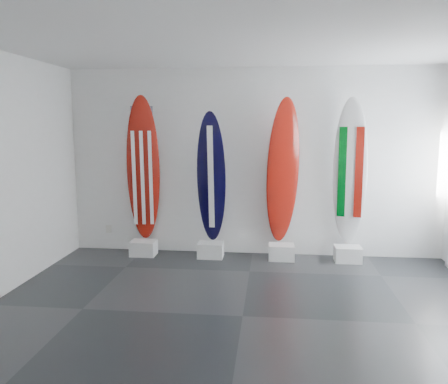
# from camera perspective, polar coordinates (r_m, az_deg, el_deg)

# --- Properties ---
(floor) EXTENTS (6.00, 6.00, 0.00)m
(floor) POSITION_cam_1_polar(r_m,az_deg,el_deg) (5.15, 2.39, -15.53)
(floor) COLOR black
(floor) RESTS_ON ground
(ceiling) EXTENTS (6.00, 6.00, 0.00)m
(ceiling) POSITION_cam_1_polar(r_m,az_deg,el_deg) (4.79, 2.62, 19.33)
(ceiling) COLOR white
(ceiling) RESTS_ON wall_back
(wall_back) EXTENTS (6.00, 0.00, 6.00)m
(wall_back) POSITION_cam_1_polar(r_m,az_deg,el_deg) (7.23, 3.76, 3.74)
(wall_back) COLOR white
(wall_back) RESTS_ON ground
(wall_front) EXTENTS (6.00, 0.00, 6.00)m
(wall_front) POSITION_cam_1_polar(r_m,az_deg,el_deg) (2.30, -1.48, -6.66)
(wall_front) COLOR white
(wall_front) RESTS_ON ground
(display_block_usa) EXTENTS (0.40, 0.30, 0.24)m
(display_block_usa) POSITION_cam_1_polar(r_m,az_deg,el_deg) (7.45, -10.20, -7.04)
(display_block_usa) COLOR white
(display_block_usa) RESTS_ON floor
(surfboard_usa) EXTENTS (0.56, 0.31, 2.33)m
(surfboard_usa) POSITION_cam_1_polar(r_m,az_deg,el_deg) (7.31, -10.25, 2.91)
(surfboard_usa) COLOR maroon
(surfboard_usa) RESTS_ON display_block_usa
(display_block_navy) EXTENTS (0.40, 0.30, 0.24)m
(display_block_navy) POSITION_cam_1_polar(r_m,az_deg,el_deg) (7.22, -1.71, -7.40)
(display_block_navy) COLOR white
(display_block_navy) RESTS_ON floor
(surfboard_navy) EXTENTS (0.50, 0.29, 2.08)m
(surfboard_navy) POSITION_cam_1_polar(r_m,az_deg,el_deg) (7.09, -1.64, 1.86)
(surfboard_navy) COLOR black
(surfboard_navy) RESTS_ON display_block_navy
(display_block_swiss) EXTENTS (0.40, 0.30, 0.24)m
(display_block_swiss) POSITION_cam_1_polar(r_m,az_deg,el_deg) (7.16, 7.33, -7.60)
(display_block_swiss) COLOR white
(display_block_swiss) RESTS_ON floor
(surfboard_swiss) EXTENTS (0.60, 0.49, 2.29)m
(surfboard_swiss) POSITION_cam_1_polar(r_m,az_deg,el_deg) (7.02, 7.50, 2.56)
(surfboard_swiss) COLOR maroon
(surfboard_swiss) RESTS_ON display_block_swiss
(display_block_italy) EXTENTS (0.40, 0.30, 0.24)m
(display_block_italy) POSITION_cam_1_polar(r_m,az_deg,el_deg) (7.26, 15.48, -7.63)
(display_block_italy) COLOR white
(display_block_italy) RESTS_ON floor
(surfboard_italy) EXTENTS (0.56, 0.34, 2.28)m
(surfboard_italy) POSITION_cam_1_polar(r_m,az_deg,el_deg) (7.12, 15.75, 2.39)
(surfboard_italy) COLOR white
(surfboard_italy) RESTS_ON display_block_italy
(wall_outlet) EXTENTS (0.09, 0.02, 0.13)m
(wall_outlet) POSITION_cam_1_polar(r_m,az_deg,el_deg) (7.88, -14.49, -4.58)
(wall_outlet) COLOR silver
(wall_outlet) RESTS_ON wall_back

